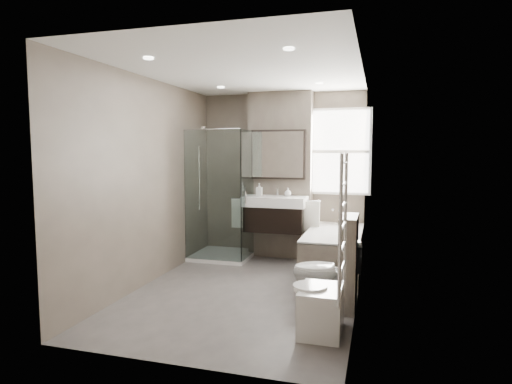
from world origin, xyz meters
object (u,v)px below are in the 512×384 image
(bathtub, at_px, (334,249))
(toilet, at_px, (326,272))
(vanity, at_px, (275,213))
(bidet, at_px, (321,309))

(bathtub, relative_size, toilet, 2.19)
(bathtub, xyz_separation_m, toilet, (0.05, -1.31, 0.05))
(vanity, distance_m, bidet, 2.66)
(bidet, bearing_deg, toilet, 93.27)
(vanity, height_order, bathtub, vanity)
(toilet, relative_size, bidet, 1.33)
(vanity, distance_m, toilet, 1.94)
(bathtub, bearing_deg, vanity, 160.63)
(vanity, bearing_deg, bidet, -67.12)
(vanity, relative_size, bathtub, 0.59)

